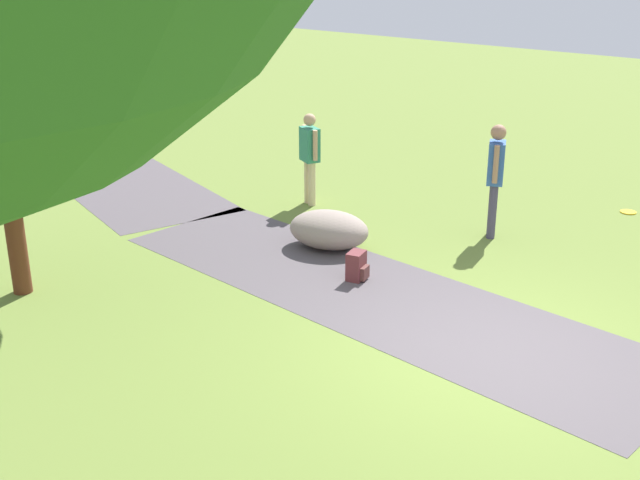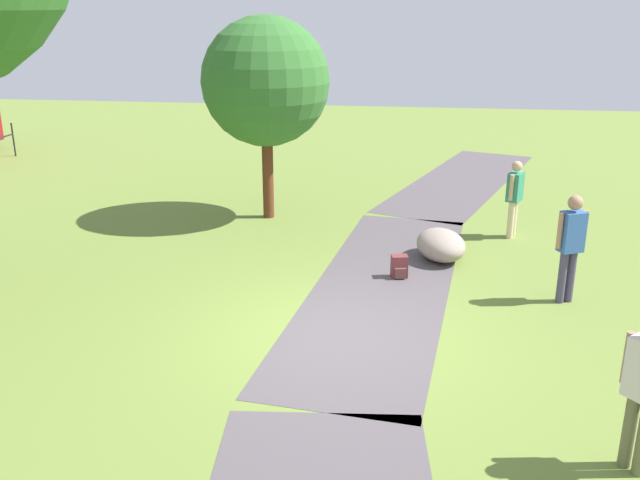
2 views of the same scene
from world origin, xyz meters
The scene contains 8 objects.
ground_plane centered at (0.00, 0.00, 0.00)m, with size 48.00×48.00×0.00m, color olive.
footpath_segment_mid centered at (1.93, -0.61, 0.00)m, with size 8.20×3.12×0.01m.
footpath_segment_far centered at (9.70, -2.34, 0.00)m, with size 8.29×4.69×0.01m.
young_tree_near_path centered at (5.62, 2.15, 2.98)m, with size 2.73×2.73×4.36m.
lawn_boulder centered at (3.40, -1.61, 0.28)m, with size 1.40×1.16×0.56m.
man_near_boulder centered at (4.92, -3.08, 0.91)m, with size 0.47×0.38×1.59m.
passerby_on_path centered at (1.69, -3.53, 1.03)m, with size 0.37×0.48×1.77m.
backpack_by_boulder centered at (2.37, -0.87, 0.19)m, with size 0.30×0.31×0.40m.
Camera 2 is at (-8.95, -1.08, 4.51)m, focal length 38.72 mm.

